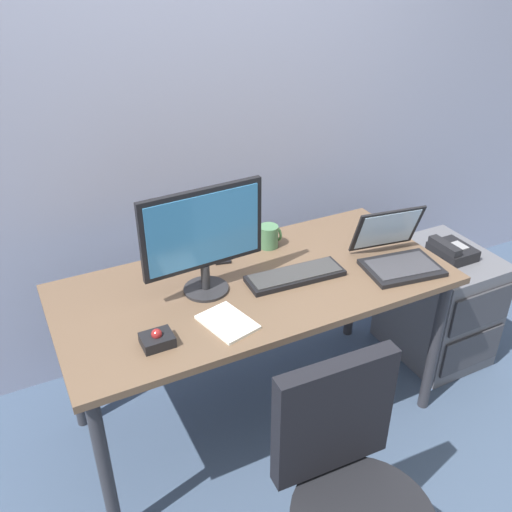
# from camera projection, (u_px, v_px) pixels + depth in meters

# --- Properties ---
(ground_plane) EXTENTS (8.00, 8.00, 0.00)m
(ground_plane) POSITION_uv_depth(u_px,v_px,m) (256.00, 413.00, 2.65)
(ground_plane) COLOR #3C4D67
(back_wall) EXTENTS (6.00, 0.10, 2.80)m
(back_wall) POSITION_uv_depth(u_px,v_px,m) (184.00, 83.00, 2.51)
(back_wall) COLOR #969CB7
(back_wall) RESTS_ON ground
(desk) EXTENTS (1.62, 0.75, 0.75)m
(desk) POSITION_uv_depth(u_px,v_px,m) (256.00, 297.00, 2.31)
(desk) COLOR brown
(desk) RESTS_ON ground
(file_cabinet) EXTENTS (0.42, 0.53, 0.60)m
(file_cabinet) POSITION_uv_depth(u_px,v_px,m) (439.00, 304.00, 2.92)
(file_cabinet) COLOR #5C5C63
(file_cabinet) RESTS_ON ground
(desk_phone) EXTENTS (0.17, 0.20, 0.09)m
(desk_phone) POSITION_uv_depth(u_px,v_px,m) (451.00, 251.00, 2.73)
(desk_phone) COLOR black
(desk_phone) RESTS_ON file_cabinet
(monitor_main) EXTENTS (0.50, 0.18, 0.44)m
(monitor_main) POSITION_uv_depth(u_px,v_px,m) (203.00, 235.00, 2.09)
(monitor_main) COLOR #262628
(monitor_main) RESTS_ON desk
(keyboard) EXTENTS (0.42, 0.16, 0.03)m
(keyboard) POSITION_uv_depth(u_px,v_px,m) (295.00, 275.00, 2.29)
(keyboard) COLOR black
(keyboard) RESTS_ON desk
(laptop) EXTENTS (0.35, 0.34, 0.23)m
(laptop) POSITION_uv_depth(u_px,v_px,m) (396.00, 253.00, 2.37)
(laptop) COLOR black
(laptop) RESTS_ON desk
(trackball_mouse) EXTENTS (0.11, 0.09, 0.07)m
(trackball_mouse) POSITION_uv_depth(u_px,v_px,m) (157.00, 339.00, 1.91)
(trackball_mouse) COLOR black
(trackball_mouse) RESTS_ON desk
(coffee_mug) EXTENTS (0.10, 0.09, 0.10)m
(coffee_mug) POSITION_uv_depth(u_px,v_px,m) (269.00, 236.00, 2.50)
(coffee_mug) COLOR #4B7B51
(coffee_mug) RESTS_ON desk
(paper_notepad) EXTENTS (0.19, 0.24, 0.01)m
(paper_notepad) POSITION_uv_depth(u_px,v_px,m) (227.00, 322.00, 2.02)
(paper_notepad) COLOR white
(paper_notepad) RESTS_ON desk
(cell_phone) EXTENTS (0.10, 0.15, 0.01)m
(cell_phone) POSITION_uv_depth(u_px,v_px,m) (221.00, 255.00, 2.45)
(cell_phone) COLOR black
(cell_phone) RESTS_ON desk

